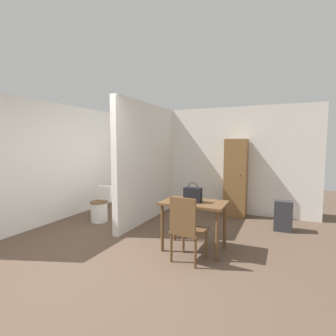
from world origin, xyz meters
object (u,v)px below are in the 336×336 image
object	(u,v)px
dining_table	(194,209)
wooden_chair	(187,227)
handbag	(193,195)
space_heater	(283,216)
toilet	(101,206)
wooden_cabinet	(236,178)

from	to	relation	value
dining_table	wooden_chair	bearing A→B (deg)	-84.37
handbag	space_heater	distance (m)	2.12
toilet	space_heater	size ratio (longest dim) A/B	1.26
space_heater	handbag	bearing A→B (deg)	-128.85
wooden_chair	dining_table	bearing A→B (deg)	102.28
dining_table	wooden_cabinet	world-z (taller)	wooden_cabinet
toilet	handbag	size ratio (longest dim) A/B	2.39
handbag	wooden_chair	bearing A→B (deg)	-82.51
wooden_chair	toilet	world-z (taller)	wooden_chair
wooden_chair	handbag	world-z (taller)	handbag
handbag	wooden_cabinet	bearing A→B (deg)	83.44
wooden_chair	space_heater	bearing A→B (deg)	65.23
dining_table	handbag	world-z (taller)	handbag
wooden_cabinet	toilet	bearing A→B (deg)	-148.64
space_heater	toilet	bearing A→B (deg)	-166.08
wooden_chair	toilet	size ratio (longest dim) A/B	1.28
wooden_cabinet	space_heater	world-z (taller)	wooden_cabinet
wooden_chair	space_heater	xyz separation A→B (m)	(1.22, 2.00, -0.21)
handbag	wooden_cabinet	xyz separation A→B (m)	(0.26, 2.26, -0.00)
wooden_chair	wooden_cabinet	xyz separation A→B (m)	(0.21, 2.67, 0.38)
toilet	handbag	xyz separation A→B (m)	(2.30, -0.70, 0.57)
toilet	wooden_cabinet	size ratio (longest dim) A/B	0.42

